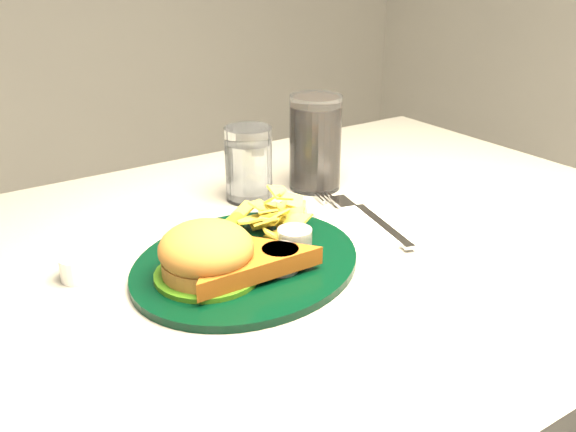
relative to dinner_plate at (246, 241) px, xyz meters
name	(u,v)px	position (x,y,z in m)	size (l,w,h in m)	color
dinner_plate	(246,241)	(0.00, 0.00, 0.00)	(0.31, 0.25, 0.07)	black
water_glass	(249,164)	(0.12, 0.19, 0.02)	(0.07, 0.07, 0.11)	silver
cola_glass	(315,143)	(0.23, 0.17, 0.04)	(0.08, 0.08, 0.15)	black
fork_napkin	(377,223)	(0.21, 0.00, -0.03)	(0.15, 0.19, 0.01)	white
ramekin	(78,268)	(-0.18, 0.08, -0.02)	(0.04, 0.04, 0.03)	white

